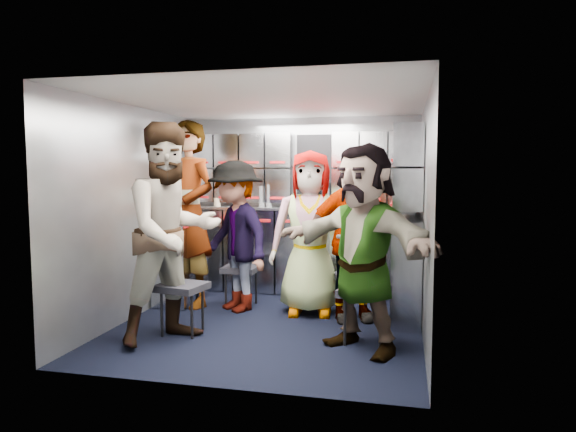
% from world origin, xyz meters
% --- Properties ---
extents(floor, '(3.00, 3.00, 0.00)m').
position_xyz_m(floor, '(0.00, 0.00, 0.00)').
color(floor, black).
rests_on(floor, ground).
extents(wall_back, '(2.80, 0.04, 2.10)m').
position_xyz_m(wall_back, '(0.00, 1.50, 1.05)').
color(wall_back, gray).
rests_on(wall_back, ground).
extents(wall_left, '(0.04, 3.00, 2.10)m').
position_xyz_m(wall_left, '(-1.40, 0.00, 1.05)').
color(wall_left, gray).
rests_on(wall_left, ground).
extents(wall_right, '(0.04, 3.00, 2.10)m').
position_xyz_m(wall_right, '(1.40, 0.00, 1.05)').
color(wall_right, gray).
rests_on(wall_right, ground).
extents(ceiling, '(2.80, 3.00, 0.02)m').
position_xyz_m(ceiling, '(0.00, 0.00, 2.10)').
color(ceiling, silver).
rests_on(ceiling, wall_back).
extents(cart_bank_back, '(2.68, 0.38, 0.99)m').
position_xyz_m(cart_bank_back, '(0.00, 1.29, 0.49)').
color(cart_bank_back, '#9397A2').
rests_on(cart_bank_back, ground).
extents(cart_bank_left, '(0.38, 0.76, 0.99)m').
position_xyz_m(cart_bank_left, '(-1.19, 0.56, 0.49)').
color(cart_bank_left, '#9397A2').
rests_on(cart_bank_left, ground).
extents(counter, '(2.68, 0.42, 0.03)m').
position_xyz_m(counter, '(0.00, 1.29, 1.01)').
color(counter, silver).
rests_on(counter, cart_bank_back).
extents(locker_bank_back, '(2.68, 0.28, 0.82)m').
position_xyz_m(locker_bank_back, '(0.00, 1.35, 1.49)').
color(locker_bank_back, '#9397A2').
rests_on(locker_bank_back, wall_back).
extents(locker_bank_right, '(0.28, 1.00, 0.82)m').
position_xyz_m(locker_bank_right, '(1.25, 0.70, 1.49)').
color(locker_bank_right, '#9397A2').
rests_on(locker_bank_right, wall_right).
extents(right_cabinet, '(0.28, 1.20, 1.00)m').
position_xyz_m(right_cabinet, '(1.25, 0.60, 0.50)').
color(right_cabinet, '#9397A2').
rests_on(right_cabinet, ground).
extents(coffee_niche, '(0.46, 0.16, 0.84)m').
position_xyz_m(coffee_niche, '(0.18, 1.41, 1.47)').
color(coffee_niche, black).
rests_on(coffee_niche, wall_back).
extents(red_latch_strip, '(2.60, 0.02, 0.03)m').
position_xyz_m(red_latch_strip, '(0.00, 1.09, 0.88)').
color(red_latch_strip, '#A91115').
rests_on(red_latch_strip, cart_bank_back).
extents(jump_seat_near_left, '(0.44, 0.43, 0.46)m').
position_xyz_m(jump_seat_near_left, '(-0.70, -0.47, 0.40)').
color(jump_seat_near_left, black).
rests_on(jump_seat_near_left, ground).
extents(jump_seat_mid_left, '(0.37, 0.35, 0.43)m').
position_xyz_m(jump_seat_mid_left, '(-0.49, 0.57, 0.38)').
color(jump_seat_mid_left, black).
rests_on(jump_seat_mid_left, ground).
extents(jump_seat_center, '(0.44, 0.42, 0.43)m').
position_xyz_m(jump_seat_center, '(0.29, 0.62, 0.38)').
color(jump_seat_center, black).
rests_on(jump_seat_center, ground).
extents(jump_seat_mid_right, '(0.43, 0.42, 0.42)m').
position_xyz_m(jump_seat_mid_right, '(0.73, 0.48, 0.37)').
color(jump_seat_mid_right, black).
rests_on(jump_seat_mid_right, ground).
extents(jump_seat_near_right, '(0.46, 0.44, 0.47)m').
position_xyz_m(jump_seat_near_right, '(0.90, -0.35, 0.41)').
color(jump_seat_near_right, black).
rests_on(jump_seat_near_right, ground).
extents(attendant_standing, '(0.86, 0.73, 2.00)m').
position_xyz_m(attendant_standing, '(-1.05, 0.46, 1.00)').
color(attendant_standing, black).
rests_on(attendant_standing, ground).
extents(attendant_arc_a, '(1.11, 1.15, 1.87)m').
position_xyz_m(attendant_arc_a, '(-0.70, -0.65, 0.93)').
color(attendant_arc_a, black).
rests_on(attendant_arc_a, ground).
extents(attendant_arc_b, '(1.15, 1.08, 1.57)m').
position_xyz_m(attendant_arc_b, '(-0.49, 0.39, 0.78)').
color(attendant_arc_b, black).
rests_on(attendant_arc_b, ground).
extents(attendant_arc_c, '(0.88, 0.63, 1.67)m').
position_xyz_m(attendant_arc_c, '(0.29, 0.44, 0.83)').
color(attendant_arc_c, black).
rests_on(attendant_arc_c, ground).
extents(attendant_arc_d, '(1.02, 0.71, 1.61)m').
position_xyz_m(attendant_arc_d, '(0.73, 0.30, 0.81)').
color(attendant_arc_d, black).
rests_on(attendant_arc_d, ground).
extents(attendant_arc_e, '(1.57, 1.29, 1.69)m').
position_xyz_m(attendant_arc_e, '(0.90, -0.53, 0.84)').
color(attendant_arc_e, black).
rests_on(attendant_arc_e, ground).
extents(bottle_left, '(0.07, 0.07, 0.25)m').
position_xyz_m(bottle_left, '(-0.44, 1.24, 1.15)').
color(bottle_left, white).
rests_on(bottle_left, counter).
extents(bottle_mid, '(0.07, 0.07, 0.27)m').
position_xyz_m(bottle_mid, '(-0.35, 1.24, 1.16)').
color(bottle_mid, white).
rests_on(bottle_mid, counter).
extents(bottle_right, '(0.07, 0.07, 0.22)m').
position_xyz_m(bottle_right, '(0.33, 1.24, 1.14)').
color(bottle_right, white).
rests_on(bottle_right, counter).
extents(cup_left, '(0.08, 0.08, 0.10)m').
position_xyz_m(cup_left, '(-1.00, 1.23, 1.08)').
color(cup_left, tan).
rests_on(cup_left, counter).
extents(cup_right, '(0.07, 0.07, 0.09)m').
position_xyz_m(cup_right, '(1.25, 1.23, 1.07)').
color(cup_right, tan).
rests_on(cup_right, counter).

